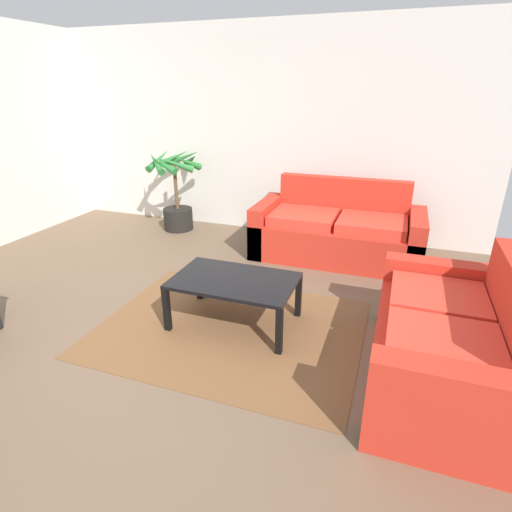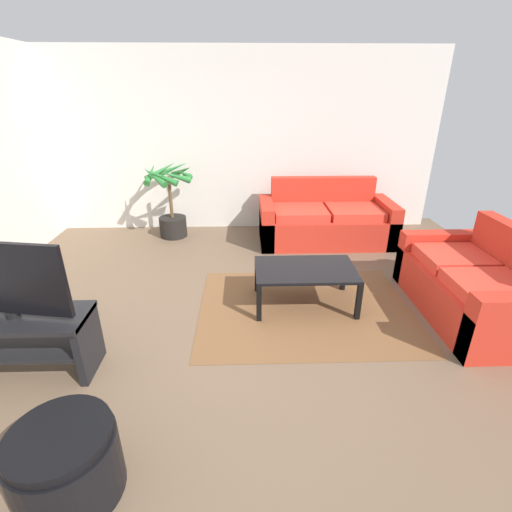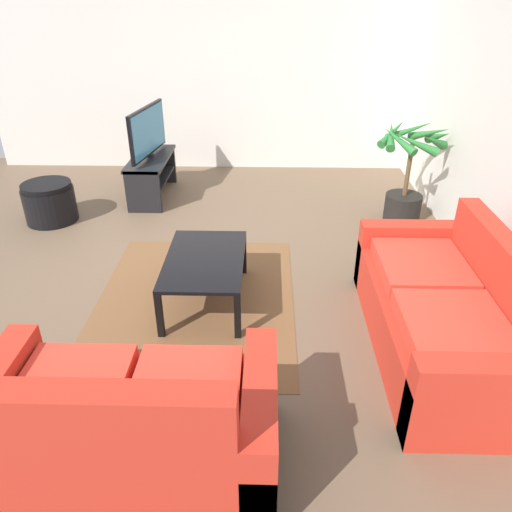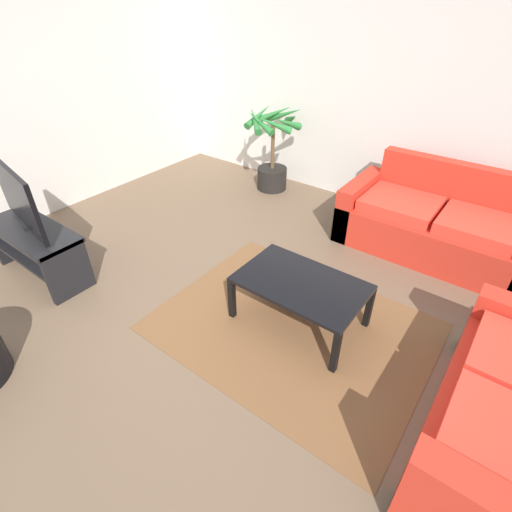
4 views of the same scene
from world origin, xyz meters
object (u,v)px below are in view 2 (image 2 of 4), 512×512
(couch_loveseat, at_px, (474,287))
(coffee_table, at_px, (305,273))
(potted_palm, at_px, (170,204))
(tv_stand, at_px, (19,336))
(tv, at_px, (1,279))
(ottoman, at_px, (66,463))
(couch_main, at_px, (325,222))

(couch_loveseat, height_order, coffee_table, couch_loveseat)
(potted_palm, bearing_deg, couch_loveseat, -34.13)
(tv_stand, distance_m, tv, 0.51)
(coffee_table, xyz_separation_m, ottoman, (-1.62, -1.99, -0.15))
(tv_stand, distance_m, potted_palm, 3.12)
(potted_palm, height_order, ottoman, potted_palm)
(potted_palm, bearing_deg, tv_stand, -102.04)
(couch_main, distance_m, tv_stand, 4.07)
(ottoman, bearing_deg, couch_loveseat, 28.16)
(couch_loveseat, bearing_deg, coffee_table, 172.20)
(tv_stand, relative_size, tv, 1.09)
(couch_loveseat, height_order, tv, tv)
(tv_stand, xyz_separation_m, ottoman, (0.78, -1.02, -0.11))
(ottoman, bearing_deg, coffee_table, 50.83)
(tv, xyz_separation_m, ottoman, (0.78, -1.03, -0.62))
(couch_loveseat, distance_m, potted_palm, 4.13)
(ottoman, bearing_deg, potted_palm, 91.82)
(couch_loveseat, height_order, ottoman, couch_loveseat)
(couch_main, relative_size, coffee_table, 1.88)
(couch_main, height_order, ottoman, couch_main)
(potted_palm, bearing_deg, coffee_table, -50.04)
(tv_stand, xyz_separation_m, coffee_table, (2.40, 0.96, 0.04))
(couch_main, xyz_separation_m, potted_palm, (-2.33, 0.27, 0.21))
(couch_main, distance_m, couch_loveseat, 2.31)
(tv_stand, distance_m, coffee_table, 2.58)
(coffee_table, bearing_deg, potted_palm, 129.96)
(tv_stand, bearing_deg, tv, 80.57)
(tv_stand, xyz_separation_m, tv, (0.00, 0.00, 0.51))
(tv_stand, relative_size, potted_palm, 0.98)
(couch_main, distance_m, tv, 4.10)
(couch_main, distance_m, ottoman, 4.39)
(tv, xyz_separation_m, potted_palm, (0.65, 3.04, -0.33))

